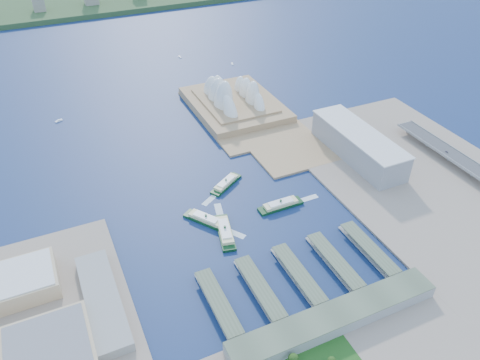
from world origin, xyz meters
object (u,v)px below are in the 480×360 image
opera_house (235,90)px  ferry_d (281,203)px  toaster_building (358,145)px  ferry_c (225,230)px  ferry_a (206,218)px  car_c (446,152)px  ferry_b (226,182)px

opera_house → ferry_d: (-53.46, -250.55, -26.83)m
toaster_building → ferry_c: bearing=-163.3°
toaster_building → ferry_a: toaster_building is taller
car_c → toaster_building: bearing=-29.3°
toaster_building → ferry_b: toaster_building is taller
ferry_a → car_c: 333.54m
ferry_b → ferry_c: size_ratio=0.88×
toaster_building → car_c: (101.00, -56.63, -4.99)m
opera_house → ferry_b: (-94.39, -184.90, -27.19)m
ferry_a → car_c: car_c is taller
ferry_c → car_c: (321.48, 9.46, 10.05)m
opera_house → ferry_b: 209.38m
car_c → ferry_b: bearing=-14.1°
car_c → ferry_a: bearing=-3.1°
toaster_building → ferry_b: 185.68m
ferry_a → ferry_d: (88.44, -11.67, 0.05)m
ferry_b → car_c: (285.39, -71.73, 10.71)m
toaster_building → ferry_c: size_ratio=2.68×
car_c → ferry_c: bearing=1.7°
ferry_c → ferry_b: bearing=-100.8°
opera_house → ferry_c: opera_house is taller
ferry_a → ferry_c: bearing=-101.8°
ferry_a → ferry_b: 71.91m
ferry_a → ferry_c: 29.52m
opera_house → ferry_a: bearing=-120.7°
ferry_b → ferry_d: 77.37m
opera_house → toaster_building: (90.00, -200.00, -11.50)m
opera_house → toaster_building: bearing=-65.8°
toaster_building → car_c: bearing=-29.3°
ferry_b → car_c: size_ratio=11.10×
ferry_b → ferry_d: bearing=-0.7°
opera_house → ferry_a: 279.14m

